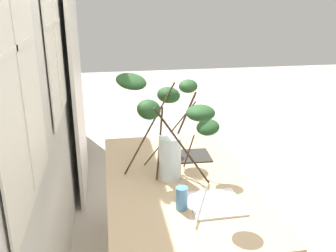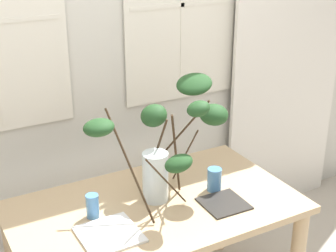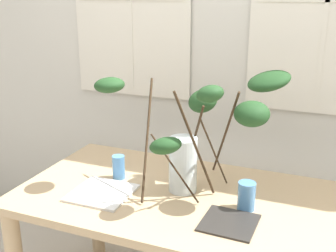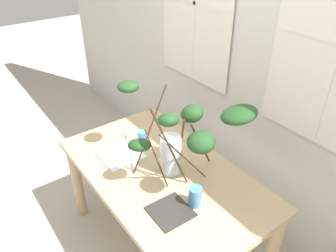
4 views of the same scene
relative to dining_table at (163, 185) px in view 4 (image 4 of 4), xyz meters
The scene contains 8 objects.
ground 0.61m from the dining_table, ahead, with size 14.00×14.00×0.00m, color #B7AD9E.
back_wall_with_windows 1.06m from the dining_table, 90.00° to the left, with size 5.67×0.14×2.67m.
dining_table is the anchor object (origin of this frame).
vase_with_branches 0.46m from the dining_table, 24.33° to the left, with size 0.89×0.63×0.59m.
drinking_glass_blue_left 0.37m from the dining_table, behind, with size 0.06×0.06×0.12m, color #4C84BC.
drinking_glass_blue_right 0.39m from the dining_table, ahead, with size 0.08×0.08×0.13m, color #4C84BC.
plate_square_left 0.36m from the dining_table, 156.15° to the right, with size 0.27×0.27×0.01m, color white.
plate_square_right 0.37m from the dining_table, 28.43° to the right, with size 0.22×0.22×0.01m, color #2D2B28.
Camera 4 is at (1.33, -0.94, 2.12)m, focal length 35.12 mm.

